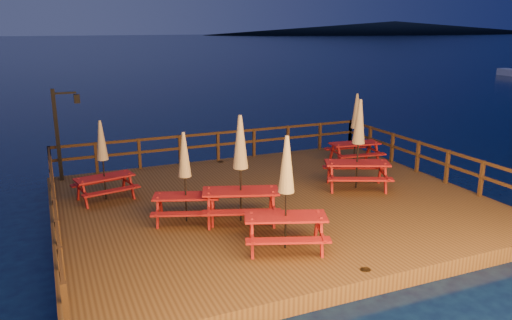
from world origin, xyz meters
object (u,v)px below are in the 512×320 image
object	(u,v)px
picnic_table_0	(240,167)
lamp_post	(62,126)
picnic_table_1	(356,128)
picnic_table_2	(103,159)

from	to	relation	value
picnic_table_0	lamp_post	bearing A→B (deg)	144.63
picnic_table_0	picnic_table_1	world-z (taller)	picnic_table_0
lamp_post	picnic_table_2	world-z (taller)	lamp_post
picnic_table_0	picnic_table_2	world-z (taller)	picnic_table_0
picnic_table_1	picnic_table_2	world-z (taller)	picnic_table_1
picnic_table_0	picnic_table_1	xyz separation A→B (m)	(5.89, 3.57, -0.12)
lamp_post	picnic_table_1	distance (m)	10.09
picnic_table_1	picnic_table_2	xyz separation A→B (m)	(-8.92, -0.47, -0.12)
picnic_table_0	picnic_table_1	distance (m)	6.88
lamp_post	picnic_table_1	size ratio (longest dim) A/B	1.17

